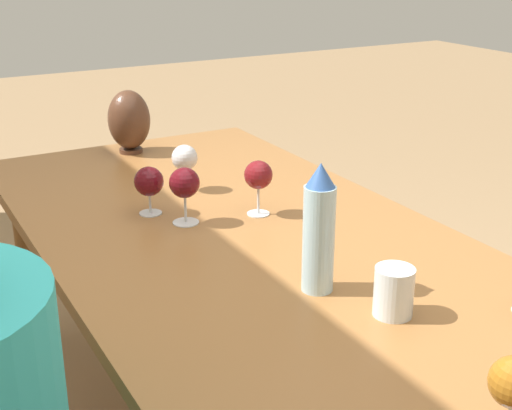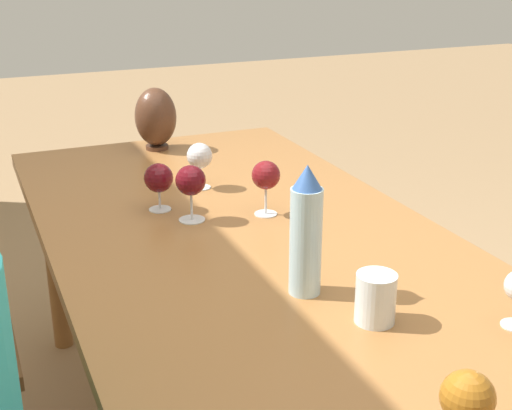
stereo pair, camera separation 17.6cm
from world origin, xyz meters
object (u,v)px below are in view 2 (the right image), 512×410
object	(u,v)px
water_bottle	(306,232)
wine_glass_0	(266,176)
wine_glass_2	(159,179)
wine_glass_3	(191,182)
vase	(157,117)
water_tumbler	(376,298)
wine_glass_1	(200,157)
wine_glass_4	(467,399)

from	to	relation	value
water_bottle	wine_glass_0	size ratio (longest dim) A/B	1.87
wine_glass_2	wine_glass_3	size ratio (longest dim) A/B	0.87
wine_glass_3	wine_glass_2	bearing A→B (deg)	27.57
vase	water_tumbler	bearing A→B (deg)	-177.56
wine_glass_1	wine_glass_4	xyz separation A→B (m)	(-1.29, 0.03, -0.01)
water_tumbler	vase	world-z (taller)	vase
water_tumbler	wine_glass_1	size ratio (longest dim) A/B	0.73
water_tumbler	wine_glass_0	bearing A→B (deg)	-3.42
wine_glass_0	wine_glass_2	bearing A→B (deg)	60.18
wine_glass_3	water_bottle	bearing A→B (deg)	-169.36
wine_glass_0	wine_glass_2	world-z (taller)	wine_glass_0
water_bottle	vase	world-z (taller)	water_bottle
wine_glass_0	wine_glass_2	xyz separation A→B (m)	(0.15, 0.26, -0.02)
wine_glass_2	wine_glass_4	bearing A→B (deg)	-173.33
water_tumbler	wine_glass_2	xyz separation A→B (m)	(0.78, 0.22, 0.04)
water_bottle	vase	distance (m)	1.21
wine_glass_0	wine_glass_3	bearing A→B (deg)	79.29
water_bottle	water_tumbler	xyz separation A→B (m)	(-0.17, -0.07, -0.09)
water_tumbler	wine_glass_4	distance (m)	0.40
wine_glass_1	wine_glass_3	world-z (taller)	wine_glass_3
water_tumbler	wine_glass_3	size ratio (longest dim) A/B	0.67
vase	wine_glass_0	xyz separation A→B (m)	(-0.76, -0.10, -0.01)
water_tumbler	water_bottle	bearing A→B (deg)	23.35
water_bottle	water_tumbler	size ratio (longest dim) A/B	2.79
vase	wine_glass_1	xyz separation A→B (m)	(-0.47, -0.00, -0.02)
wine_glass_1	wine_glass_4	size ratio (longest dim) A/B	1.03
wine_glass_0	wine_glass_3	distance (m)	0.21
water_tumbler	vase	bearing A→B (deg)	2.44
vase	wine_glass_0	distance (m)	0.76
water_bottle	wine_glass_3	world-z (taller)	water_bottle
wine_glass_0	wine_glass_2	size ratio (longest dim) A/B	1.14
water_bottle	wine_glass_2	world-z (taller)	water_bottle
vase	wine_glass_2	xyz separation A→B (m)	(-0.61, 0.16, -0.02)
wine_glass_2	water_bottle	bearing A→B (deg)	-166.01
water_bottle	wine_glass_0	world-z (taller)	water_bottle
wine_glass_2	wine_glass_4	distance (m)	1.17
water_bottle	vase	xyz separation A→B (m)	(1.21, -0.01, -0.02)
water_bottle	vase	size ratio (longest dim) A/B	1.29
vase	wine_glass_0	bearing A→B (deg)	-172.73
wine_glass_3	vase	bearing A→B (deg)	-8.46
wine_glass_0	wine_glass_1	world-z (taller)	wine_glass_0
vase	wine_glass_1	size ratio (longest dim) A/B	1.58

